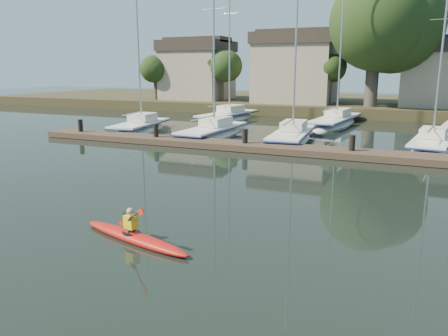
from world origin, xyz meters
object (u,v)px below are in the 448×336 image
at_px(sailboat_0, 141,133).
at_px(sailboat_5, 228,122).
at_px(sailboat_1, 213,139).
at_px(sailboat_6, 335,127).
at_px(dock, 296,150).
at_px(sailboat_2, 292,143).
at_px(kayak, 134,235).
at_px(sailboat_3, 431,152).

relative_size(sailboat_0, sailboat_5, 0.79).
distance_m(sailboat_1, sailboat_6, 11.78).
bearing_deg(sailboat_5, sailboat_6, 8.72).
relative_size(dock, sailboat_0, 2.70).
height_order(dock, sailboat_5, sailboat_5).
relative_size(sailboat_0, sailboat_1, 0.87).
bearing_deg(sailboat_0, sailboat_2, -7.49).
distance_m(sailboat_0, sailboat_1, 6.13).
distance_m(kayak, sailboat_3, 20.20).
bearing_deg(kayak, sailboat_1, 122.80).
distance_m(dock, sailboat_3, 8.30).
distance_m(dock, sailboat_1, 7.85).
distance_m(dock, sailboat_5, 16.47).
bearing_deg(sailboat_6, sailboat_2, -91.57).
height_order(sailboat_0, sailboat_2, sailboat_2).
relative_size(kayak, sailboat_2, 0.27).
xyz_separation_m(sailboat_2, sailboat_5, (-8.36, 9.17, -0.01)).
relative_size(sailboat_2, sailboat_5, 0.95).
height_order(sailboat_2, sailboat_3, sailboat_2).
relative_size(sailboat_1, sailboat_2, 0.96).
bearing_deg(dock, sailboat_0, 162.26).
distance_m(sailboat_2, sailboat_3, 8.26).
height_order(kayak, sailboat_6, sailboat_6).
height_order(sailboat_0, sailboat_6, sailboat_6).
xyz_separation_m(kayak, sailboat_3, (7.94, 18.58, -0.34)).
bearing_deg(kayak, sailboat_6, 102.71).
bearing_deg(sailboat_1, sailboat_6, 56.82).
relative_size(kayak, sailboat_0, 0.32).
xyz_separation_m(kayak, sailboat_2, (-0.32, 18.26, -0.35)).
bearing_deg(kayak, dock, 100.80).
height_order(kayak, sailboat_5, sailboat_5).
distance_m(sailboat_0, sailboat_5, 9.77).
distance_m(sailboat_1, sailboat_5, 9.90).
xyz_separation_m(sailboat_2, sailboat_3, (8.26, 0.31, 0.00)).
height_order(sailboat_3, sailboat_6, sailboat_6).
bearing_deg(sailboat_5, sailboat_0, -101.73).
relative_size(kayak, sailboat_6, 0.24).
relative_size(dock, sailboat_5, 2.13).
bearing_deg(sailboat_5, sailboat_1, -65.40).
xyz_separation_m(sailboat_1, sailboat_5, (-2.82, 9.48, -0.00)).
height_order(sailboat_1, sailboat_6, sailboat_6).
xyz_separation_m(kayak, sailboat_5, (-8.68, 27.43, -0.35)).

